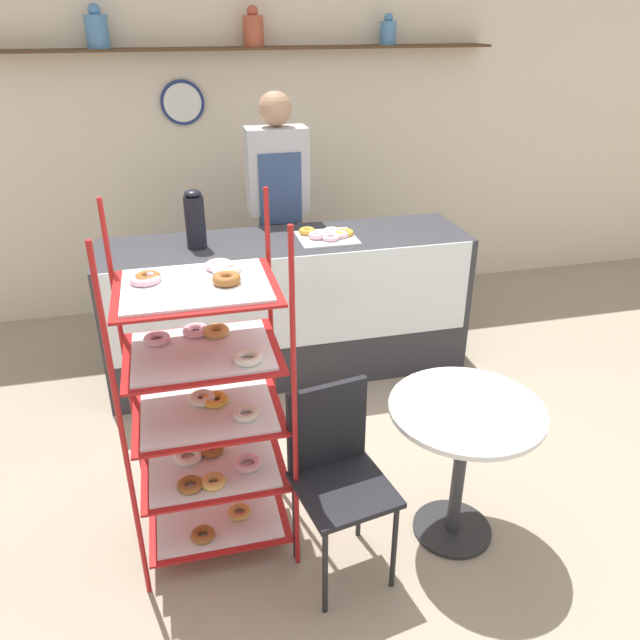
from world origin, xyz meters
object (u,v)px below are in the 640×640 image
Objects in this scene: cafe_chair at (336,464)px; pastry_rack at (208,407)px; donut_tray_counter at (328,235)px; person_worker at (278,210)px; cafe_table at (463,440)px; coffee_carafe at (195,220)px.

pastry_rack is at bearing 141.17° from cafe_chair.
person_worker is at bearing 112.09° from donut_tray_counter.
cafe_table is at bearing -12.87° from pastry_rack.
donut_tray_counter is (-0.20, 1.66, 0.43)m from cafe_table.
pastry_rack reaches higher than donut_tray_counter.
pastry_rack is 4.40× the size of donut_tray_counter.
pastry_rack is 0.60m from cafe_chair.
pastry_rack is at bearing 167.13° from cafe_table.
cafe_chair is at bearing -177.87° from cafe_table.
pastry_rack is 1.69m from donut_tray_counter.
cafe_chair is at bearing -28.61° from pastry_rack.
cafe_table is 0.60m from cafe_chair.
coffee_carafe is at bearing 178.11° from donut_tray_counter.
coffee_carafe reaches higher than cafe_chair.
pastry_rack is 2.09m from person_worker.
person_worker is 2.49× the size of cafe_table.
pastry_rack is 1.49m from coffee_carafe.
donut_tray_counter reaches higher than cafe_table.
cafe_chair is 2.42× the size of donut_tray_counter.
cafe_table is at bearing -8.09° from cafe_chair.
person_worker is (0.68, 1.96, 0.26)m from pastry_rack.
person_worker is 2.28m from cafe_chair.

